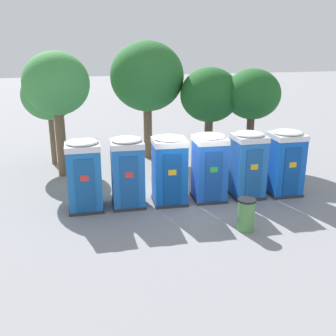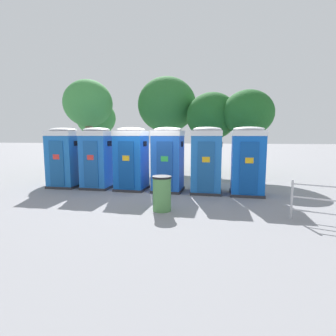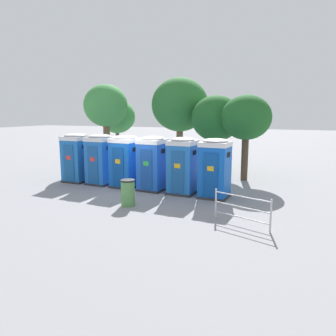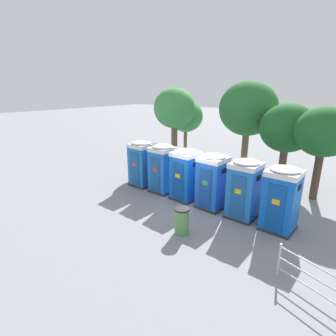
{
  "view_description": "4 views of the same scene",
  "coord_description": "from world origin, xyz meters",
  "views": [
    {
      "loc": [
        -4.37,
        -12.93,
        5.63
      ],
      "look_at": [
        -0.8,
        0.11,
        1.33
      ],
      "focal_mm": 42.0,
      "sensor_mm": 36.0,
      "label": 1
    },
    {
      "loc": [
        2.18,
        -10.19,
        2.23
      ],
      "look_at": [
        0.76,
        0.01,
        0.93
      ],
      "focal_mm": 28.0,
      "sensor_mm": 36.0,
      "label": 2
    },
    {
      "loc": [
        7.08,
        -13.65,
        3.62
      ],
      "look_at": [
        1.56,
        -0.04,
        1.12
      ],
      "focal_mm": 35.0,
      "sensor_mm": 36.0,
      "label": 3
    },
    {
      "loc": [
        5.84,
        -10.1,
        5.28
      ],
      "look_at": [
        -1.88,
        0.18,
        1.37
      ],
      "focal_mm": 28.0,
      "sensor_mm": 36.0,
      "label": 4
    }
  ],
  "objects": [
    {
      "name": "ground_plane",
      "position": [
        0.0,
        0.0,
        0.0
      ],
      "size": [
        120.0,
        120.0,
        0.0
      ],
      "primitive_type": "plane",
      "color": "gray"
    },
    {
      "name": "portapotty_0",
      "position": [
        -3.77,
        0.28,
        1.28
      ],
      "size": [
        1.24,
        1.24,
        2.54
      ],
      "color": "#2D2D33",
      "rests_on": "ground"
    },
    {
      "name": "portapotty_1",
      "position": [
        -2.26,
        0.22,
        1.28
      ],
      "size": [
        1.24,
        1.27,
        2.54
      ],
      "color": "#2D2D33",
      "rests_on": "ground"
    },
    {
      "name": "portapotty_2",
      "position": [
        -0.75,
        0.09,
        1.28
      ],
      "size": [
        1.3,
        1.3,
        2.54
      ],
      "color": "#2D2D33",
      "rests_on": "ground"
    },
    {
      "name": "portapotty_3",
      "position": [
        0.76,
        0.01,
        1.28
      ],
      "size": [
        1.26,
        1.29,
        2.54
      ],
      "color": "#2D2D33",
      "rests_on": "ground"
    },
    {
      "name": "portapotty_4",
      "position": [
        2.27,
        -0.07,
        1.28
      ],
      "size": [
        1.22,
        1.25,
        2.54
      ],
      "color": "#2D2D33",
      "rests_on": "ground"
    },
    {
      "name": "portapotty_5",
      "position": [
        3.78,
        -0.21,
        1.28
      ],
      "size": [
        1.27,
        1.27,
        2.54
      ],
      "color": "#2D2D33",
      "rests_on": "ground"
    },
    {
      "name": "street_tree_0",
      "position": [
        -4.86,
        6.34,
        3.32
      ],
      "size": [
        2.52,
        2.52,
        4.5
      ],
      "color": "brown",
      "rests_on": "ground"
    },
    {
      "name": "street_tree_1",
      "position": [
        2.55,
        4.81,
        3.24
      ],
      "size": [
        2.82,
        2.82,
        4.58
      ],
      "color": "brown",
      "rests_on": "ground"
    },
    {
      "name": "street_tree_2",
      "position": [
        -4.47,
        4.35,
        3.97
      ],
      "size": [
        2.77,
        2.77,
        5.35
      ],
      "color": "brown",
      "rests_on": "ground"
    },
    {
      "name": "street_tree_3",
      "position": [
        4.36,
        3.96,
        3.32
      ],
      "size": [
        2.62,
        2.62,
        4.53
      ],
      "color": "#4C3826",
      "rests_on": "ground"
    },
    {
      "name": "street_tree_4",
      "position": [
        -0.18,
        6.25,
        4.06
      ],
      "size": [
        3.59,
        3.59,
        5.79
      ],
      "color": "brown",
      "rests_on": "ground"
    },
    {
      "name": "trash_can",
      "position": [
        0.96,
        -2.73,
        0.52
      ],
      "size": [
        0.57,
        0.57,
        1.04
      ],
      "color": "#518C4C",
      "rests_on": "ground"
    }
  ]
}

